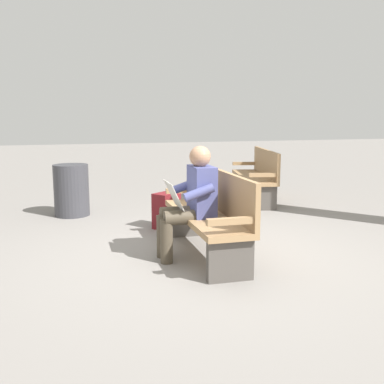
{
  "coord_description": "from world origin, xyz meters",
  "views": [
    {
      "loc": [
        -4.41,
        1.49,
        1.48
      ],
      "look_at": [
        -0.03,
        0.15,
        0.7
      ],
      "focal_mm": 42.04,
      "sensor_mm": 36.0,
      "label": 1
    }
  ],
  "objects": [
    {
      "name": "ground_plane",
      "position": [
        0.0,
        0.0,
        0.0
      ],
      "size": [
        40.0,
        40.0,
        0.0
      ],
      "primitive_type": "plane",
      "color": "gray"
    },
    {
      "name": "bench_far",
      "position": [
        2.7,
        -1.88,
        0.46
      ],
      "size": [
        1.86,
        0.89,
        0.9
      ],
      "rotation": [
        0.0,
        0.0,
        -0.24
      ],
      "color": "#9E7A51",
      "rests_on": "ground"
    },
    {
      "name": "trash_bin",
      "position": [
        2.43,
        1.28,
        0.38
      ],
      "size": [
        0.51,
        0.51,
        0.77
      ],
      "primitive_type": "cylinder",
      "color": "#38383D",
      "rests_on": "ground"
    },
    {
      "name": "bench_near",
      "position": [
        -0.0,
        -0.07,
        0.46
      ],
      "size": [
        1.81,
        0.54,
        0.9
      ],
      "rotation": [
        0.0,
        0.0,
        -0.03
      ],
      "color": "#9E7A51",
      "rests_on": "ground"
    },
    {
      "name": "backpack",
      "position": [
        1.27,
        0.11,
        0.23
      ],
      "size": [
        0.39,
        0.41,
        0.47
      ],
      "rotation": [
        0.0,
        0.0,
        5.34
      ],
      "color": "maroon",
      "rests_on": "ground"
    },
    {
      "name": "person_seated",
      "position": [
        -0.05,
        0.16,
        0.63
      ],
      "size": [
        0.58,
        0.58,
        1.18
      ],
      "rotation": [
        0.0,
        0.0,
        -0.03
      ],
      "color": "#474C84",
      "rests_on": "ground"
    }
  ]
}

